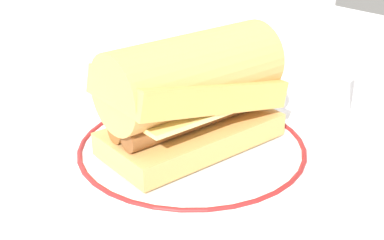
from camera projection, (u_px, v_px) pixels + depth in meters
ground_plane at (217, 158)px, 0.59m from camera, size 1.50×1.50×0.00m
plate at (192, 149)px, 0.59m from camera, size 0.28×0.28×0.01m
sausage_sandwich at (192, 92)px, 0.56m from camera, size 0.20×0.10×0.13m
drinking_glass at (376, 89)px, 0.67m from camera, size 0.06×0.06×0.10m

